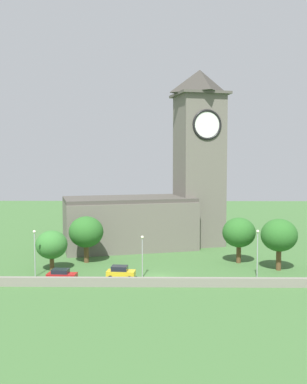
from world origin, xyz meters
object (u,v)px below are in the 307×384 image
at_px(car_yellow, 121,272).
at_px(car_red, 62,275).
at_px(tree_riverside_east, 86,232).
at_px(streetlamp_central, 258,246).
at_px(church, 161,192).
at_px(streetlamp_west_end, 35,246).
at_px(tree_riverside_west, 279,235).
at_px(streetlamp_west_mid, 142,249).
at_px(tree_churchyard, 239,233).
at_px(tree_by_tower, 52,245).

bearing_deg(car_yellow, car_red, -172.29).
relative_size(car_yellow, tree_riverside_east, 0.54).
distance_m(car_yellow, streetlamp_central, 19.93).
bearing_deg(church, car_red, -118.95).
bearing_deg(church, car_yellow, -103.50).
bearing_deg(streetlamp_west_end, tree_riverside_west, 6.87).
relative_size(car_red, tree_riverside_west, 0.53).
distance_m(streetlamp_central, tree_riverside_east, 27.77).
bearing_deg(car_red, streetlamp_west_end, 154.02).
xyz_separation_m(church, tree_riverside_west, (18.04, -18.92, -5.14)).
xyz_separation_m(streetlamp_central, tree_riverside_west, (4.31, 4.74, 0.72)).
bearing_deg(streetlamp_west_mid, streetlamp_central, -1.24).
bearing_deg(streetlamp_central, car_red, -176.40).
distance_m(tree_riverside_west, tree_churchyard, 7.15).
distance_m(streetlamp_west_mid, tree_riverside_east, 13.28).
xyz_separation_m(car_yellow, tree_churchyard, (18.58, 10.17, 4.07)).
height_order(streetlamp_central, tree_churchyard, tree_churchyard).
relative_size(church, tree_by_tower, 5.57).
distance_m(car_red, streetlamp_west_end, 6.08).
relative_size(car_red, streetlamp_west_end, 0.62).
height_order(car_red, streetlamp_west_end, streetlamp_west_end).
height_order(church, tree_by_tower, church).
bearing_deg(tree_riverside_east, church, 48.90).
relative_size(car_red, streetlamp_central, 0.60).
distance_m(car_red, tree_churchyard, 29.37).
bearing_deg(car_yellow, tree_riverside_east, 122.86).
bearing_deg(tree_churchyard, car_red, -157.18).
height_order(church, streetlamp_west_mid, church).
relative_size(church, car_yellow, 8.24).
bearing_deg(streetlamp_west_end, church, 51.76).
xyz_separation_m(streetlamp_west_mid, streetlamp_central, (16.50, -0.36, 0.54)).
bearing_deg(car_red, church, 61.05).
relative_size(tree_riverside_east, tree_by_tower, 1.24).
bearing_deg(tree_by_tower, tree_riverside_east, 50.36).
bearing_deg(streetlamp_central, streetlamp_west_mid, 178.76).
bearing_deg(car_red, tree_riverside_west, 11.43).
relative_size(tree_riverside_west, tree_churchyard, 1.06).
distance_m(car_yellow, tree_by_tower, 12.34).
distance_m(church, tree_by_tower, 26.59).
xyz_separation_m(church, streetlamp_west_end, (-18.36, -23.30, -5.96)).
distance_m(church, streetlamp_central, 27.98).
xyz_separation_m(streetlamp_west_mid, tree_by_tower, (-14.04, 3.77, -0.17)).
height_order(car_red, tree_by_tower, tree_by_tower).
bearing_deg(church, tree_riverside_east, -131.10).
xyz_separation_m(church, streetlamp_west_mid, (-2.76, -23.30, -6.40)).
distance_m(tree_riverside_west, tree_by_tower, 34.89).
bearing_deg(streetlamp_central, tree_by_tower, 172.31).
height_order(tree_riverside_east, tree_by_tower, tree_riverside_east).
relative_size(tree_riverside_west, tree_riverside_east, 1.04).
xyz_separation_m(streetlamp_central, tree_churchyard, (-0.99, 9.53, 0.33)).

